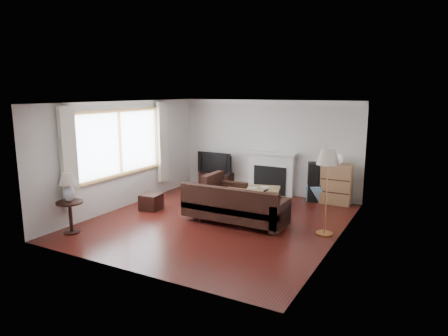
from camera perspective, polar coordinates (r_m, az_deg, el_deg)
The scene contains 17 objects.
room at distance 8.28m, azimuth -0.99°, elevation 0.67°, with size 5.10×5.60×2.54m.
window at distance 9.52m, azimuth -14.58°, elevation 3.49°, with size 0.12×2.74×1.54m, color olive.
curtain_near at distance 8.47m, azimuth -21.29°, elevation 1.19°, with size 0.10×0.35×2.10m, color silver.
curtain_far at distance 10.66m, azimuth -8.77°, elevation 3.66°, with size 0.10×0.35×2.10m, color silver.
fireplace at distance 10.68m, azimuth 6.72°, elevation -0.75°, with size 1.40×0.26×1.15m, color white.
tv_stand at distance 11.31m, azimuth -1.11°, elevation -1.81°, with size 0.92×0.42×0.46m, color black.
television at distance 11.21m, azimuth -1.12°, elevation 0.82°, with size 1.03×0.13×0.59m, color black.
speaker_left at distance 11.18m, azimuth 0.13°, elevation -0.71°, with size 0.26×0.31×0.94m, color black.
speaker_right at distance 10.22m, azimuth 12.62°, elevation -1.96°, with size 0.27×0.33×0.98m, color black.
bookshelf at distance 10.09m, azimuth 15.77°, elevation -2.23°, with size 0.72×0.34×1.00m, color #9D6F49.
globe_lamp at distance 9.97m, azimuth 15.95°, elevation 1.24°, with size 0.25×0.25×0.25m, color white.
sectional_sofa at distance 8.36m, azimuth 1.59°, elevation -5.35°, with size 2.36×1.72×0.76m, color black.
coffee_table at distance 9.57m, azimuth 4.22°, elevation -4.15°, with size 1.22×0.67×0.48m, color olive.
footstool at distance 9.49m, azimuth -10.37°, elevation -4.78°, with size 0.43×0.43×0.37m, color black.
floor_lamp at distance 7.82m, azimuth 14.42°, elevation -3.35°, with size 0.43×0.43×1.68m, color #C38144.
side_table at distance 8.35m, azimuth -21.06°, elevation -6.57°, with size 0.51×0.51×0.63m, color black.
table_lamp at distance 8.20m, azimuth -21.34°, elevation -2.61°, with size 0.34×0.34×0.55m, color silver.
Camera 1 is at (4.01, -7.09, 2.72)m, focal length 32.00 mm.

